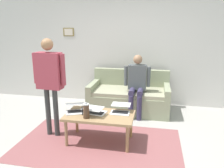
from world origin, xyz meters
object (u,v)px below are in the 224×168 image
Objects in this scene: person_standing at (49,75)px; person_seated at (137,82)px; laptop_left at (120,110)px; french_press at (86,111)px; laptop_center at (95,111)px; laptop_right at (75,109)px; coffee_table at (100,117)px; couch at (129,97)px.

person_seated is at bearing -138.15° from person_standing.
laptop_left is 0.59m from french_press.
person_standing reaches higher than french_press.
laptop_center is 0.34m from laptop_right.
coffee_table is 2.72× the size of laptop_right.
laptop_right is at bearing 63.80° from couch.
person_standing is at bearing -19.49° from french_press.
person_seated is at bearing -126.03° from laptop_right.
person_standing is at bearing 3.98° from laptop_left.
coffee_table is at bearing 173.53° from laptop_center.
person_seated is (-0.48, -1.27, 0.30)m from coffee_table.
couch is at bearing -104.29° from laptop_center.
laptop_center is 0.95m from person_standing.
laptop_center is at bearing -6.47° from coffee_table.
couch is 1.55m from laptop_center.
laptop_right reaches higher than coffee_table.
person_standing is at bearing -4.71° from coffee_table.
person_seated reaches higher than laptop_center.
laptop_center is at bearing 176.25° from laptop_right.
coffee_table is 0.44m from laptop_right.
couch is 0.51m from person_seated.
couch is 1.99m from person_standing.
person_seated is (-0.17, -1.12, 0.21)m from laptop_left.
laptop_right reaches higher than laptop_left.
french_press reaches higher than coffee_table.
person_seated is (-0.18, 0.23, 0.42)m from couch.
person_seated is at bearing -98.39° from laptop_left.
coffee_table is at bearing 175.73° from laptop_right.
couch is 1.65m from laptop_right.
laptop_left is 0.19× the size of person_standing.
person_standing is (1.18, 0.08, 0.55)m from laptop_left.
laptop_left is 1.15m from person_seated.
coffee_table is 1.39m from person_seated.
couch is 1.53m from coffee_table.
laptop_center is at bearing 175.47° from person_standing.
coffee_table is 0.66× the size of person_standing.
french_press is at bearing 64.93° from laptop_center.
person_seated reaches higher than laptop_left.
person_seated is at bearing -110.65° from coffee_table.
coffee_table is 2.79× the size of laptop_center.
french_press reaches higher than laptop_center.
person_standing reaches higher than laptop_center.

